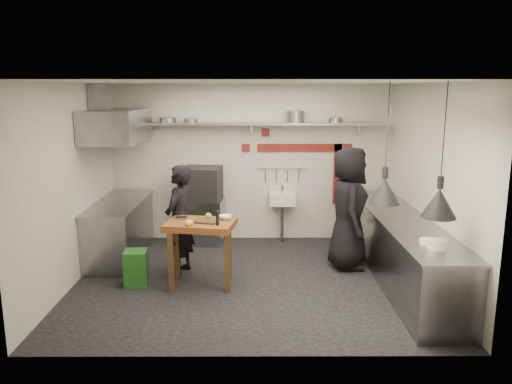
{
  "coord_description": "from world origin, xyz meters",
  "views": [
    {
      "loc": [
        0.05,
        -6.8,
        2.71
      ],
      "look_at": [
        0.07,
        0.3,
        1.24
      ],
      "focal_mm": 35.0,
      "sensor_mm": 36.0,
      "label": 1
    }
  ],
  "objects_px": {
    "green_bin": "(136,268)",
    "chef_right": "(349,208)",
    "prep_table": "(201,253)",
    "oven_stand": "(206,221)",
    "combi_oven": "(202,184)",
    "chef_left": "(179,220)"
  },
  "relations": [
    {
      "from": "chef_right",
      "to": "combi_oven",
      "type": "bearing_deg",
      "value": 65.42
    },
    {
      "from": "combi_oven",
      "to": "chef_left",
      "type": "height_order",
      "value": "chef_left"
    },
    {
      "from": "chef_left",
      "to": "chef_right",
      "type": "height_order",
      "value": "chef_right"
    },
    {
      "from": "combi_oven",
      "to": "prep_table",
      "type": "height_order",
      "value": "combi_oven"
    },
    {
      "from": "green_bin",
      "to": "prep_table",
      "type": "xyz_separation_m",
      "value": [
        0.92,
        0.01,
        0.21
      ]
    },
    {
      "from": "prep_table",
      "to": "chef_right",
      "type": "bearing_deg",
      "value": 27.57
    },
    {
      "from": "combi_oven",
      "to": "green_bin",
      "type": "relative_size",
      "value": 1.31
    },
    {
      "from": "green_bin",
      "to": "chef_left",
      "type": "distance_m",
      "value": 0.92
    },
    {
      "from": "chef_left",
      "to": "chef_right",
      "type": "relative_size",
      "value": 0.88
    },
    {
      "from": "green_bin",
      "to": "chef_left",
      "type": "xyz_separation_m",
      "value": [
        0.55,
        0.47,
        0.57
      ]
    },
    {
      "from": "combi_oven",
      "to": "chef_right",
      "type": "bearing_deg",
      "value": -21.04
    },
    {
      "from": "chef_left",
      "to": "chef_right",
      "type": "distance_m",
      "value": 2.56
    },
    {
      "from": "green_bin",
      "to": "oven_stand",
      "type": "bearing_deg",
      "value": 68.23
    },
    {
      "from": "green_bin",
      "to": "chef_right",
      "type": "height_order",
      "value": "chef_right"
    },
    {
      "from": "oven_stand",
      "to": "chef_left",
      "type": "xyz_separation_m",
      "value": [
        -0.24,
        -1.51,
        0.42
      ]
    },
    {
      "from": "combi_oven",
      "to": "chef_left",
      "type": "relative_size",
      "value": 0.4
    },
    {
      "from": "oven_stand",
      "to": "chef_right",
      "type": "relative_size",
      "value": 0.43
    },
    {
      "from": "oven_stand",
      "to": "chef_left",
      "type": "distance_m",
      "value": 1.58
    },
    {
      "from": "prep_table",
      "to": "green_bin",
      "type": "bearing_deg",
      "value": -170.2
    },
    {
      "from": "combi_oven",
      "to": "green_bin",
      "type": "distance_m",
      "value": 2.21
    },
    {
      "from": "oven_stand",
      "to": "prep_table",
      "type": "relative_size",
      "value": 0.87
    },
    {
      "from": "combi_oven",
      "to": "chef_left",
      "type": "distance_m",
      "value": 1.47
    }
  ]
}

